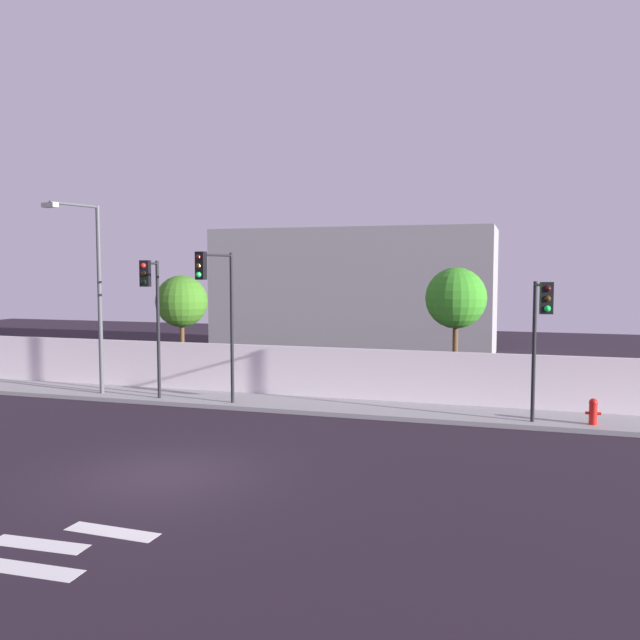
{
  "coord_description": "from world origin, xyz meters",
  "views": [
    {
      "loc": [
        7.9,
        -13.36,
        4.73
      ],
      "look_at": [
        1.82,
        6.5,
        3.17
      ],
      "focal_mm": 37.4,
      "sensor_mm": 36.0,
      "label": 1
    }
  ],
  "objects_px": {
    "traffic_light_center": "(541,321)",
    "traffic_light_right": "(216,295)",
    "fire_hydrant": "(593,411)",
    "roadside_tree_midleft": "(456,299)",
    "roadside_tree_leftmost": "(182,302)",
    "traffic_light_left": "(151,299)",
    "street_lamp_curbside": "(93,282)"
  },
  "relations": [
    {
      "from": "traffic_light_center",
      "to": "roadside_tree_leftmost",
      "type": "bearing_deg",
      "value": 164.21
    },
    {
      "from": "roadside_tree_midleft",
      "to": "traffic_light_center",
      "type": "bearing_deg",
      "value": -54.2
    },
    {
      "from": "traffic_light_left",
      "to": "roadside_tree_midleft",
      "type": "xyz_separation_m",
      "value": [
        10.11,
        3.64,
        0.01
      ]
    },
    {
      "from": "traffic_light_left",
      "to": "traffic_light_right",
      "type": "xyz_separation_m",
      "value": [
        2.66,
        -0.35,
        0.21
      ]
    },
    {
      "from": "traffic_light_left",
      "to": "roadside_tree_leftmost",
      "type": "height_order",
      "value": "traffic_light_left"
    },
    {
      "from": "traffic_light_center",
      "to": "traffic_light_right",
      "type": "relative_size",
      "value": 0.82
    },
    {
      "from": "roadside_tree_leftmost",
      "to": "roadside_tree_midleft",
      "type": "distance_m",
      "value": 10.94
    },
    {
      "from": "traffic_light_right",
      "to": "roadside_tree_leftmost",
      "type": "bearing_deg",
      "value": 131.13
    },
    {
      "from": "traffic_light_right",
      "to": "roadside_tree_leftmost",
      "type": "height_order",
      "value": "traffic_light_right"
    },
    {
      "from": "street_lamp_curbside",
      "to": "roadside_tree_midleft",
      "type": "distance_m",
      "value": 13.17
    },
    {
      "from": "street_lamp_curbside",
      "to": "traffic_light_right",
      "type": "bearing_deg",
      "value": -7.6
    },
    {
      "from": "traffic_light_center",
      "to": "roadside_tree_leftmost",
      "type": "xyz_separation_m",
      "value": [
        -13.74,
        3.88,
        0.18
      ]
    },
    {
      "from": "fire_hydrant",
      "to": "roadside_tree_leftmost",
      "type": "bearing_deg",
      "value": 168.68
    },
    {
      "from": "street_lamp_curbside",
      "to": "fire_hydrant",
      "type": "bearing_deg",
      "value": 0.75
    },
    {
      "from": "traffic_light_right",
      "to": "roadside_tree_leftmost",
      "type": "xyz_separation_m",
      "value": [
        -3.48,
        3.99,
        -0.47
      ]
    },
    {
      "from": "traffic_light_right",
      "to": "street_lamp_curbside",
      "type": "height_order",
      "value": "street_lamp_curbside"
    },
    {
      "from": "traffic_light_left",
      "to": "traffic_light_right",
      "type": "relative_size",
      "value": 0.95
    },
    {
      "from": "traffic_light_right",
      "to": "fire_hydrant",
      "type": "height_order",
      "value": "traffic_light_right"
    },
    {
      "from": "traffic_light_left",
      "to": "fire_hydrant",
      "type": "bearing_deg",
      "value": 2.27
    },
    {
      "from": "fire_hydrant",
      "to": "roadside_tree_midleft",
      "type": "xyz_separation_m",
      "value": [
        -4.36,
        3.06,
        3.15
      ]
    },
    {
      "from": "traffic_light_left",
      "to": "roadside_tree_midleft",
      "type": "bearing_deg",
      "value": 19.77
    },
    {
      "from": "fire_hydrant",
      "to": "traffic_light_center",
      "type": "bearing_deg",
      "value": -152.17
    },
    {
      "from": "traffic_light_center",
      "to": "fire_hydrant",
      "type": "xyz_separation_m",
      "value": [
        1.56,
        0.82,
        -2.71
      ]
    },
    {
      "from": "traffic_light_left",
      "to": "traffic_light_center",
      "type": "relative_size",
      "value": 1.16
    },
    {
      "from": "traffic_light_right",
      "to": "roadside_tree_midleft",
      "type": "xyz_separation_m",
      "value": [
        7.45,
        3.99,
        -0.2
      ]
    },
    {
      "from": "traffic_light_center",
      "to": "fire_hydrant",
      "type": "bearing_deg",
      "value": 27.83
    },
    {
      "from": "traffic_light_left",
      "to": "traffic_light_right",
      "type": "distance_m",
      "value": 2.7
    },
    {
      "from": "traffic_light_center",
      "to": "fire_hydrant",
      "type": "relative_size",
      "value": 5.42
    },
    {
      "from": "traffic_light_right",
      "to": "traffic_light_center",
      "type": "bearing_deg",
      "value": 0.59
    },
    {
      "from": "fire_hydrant",
      "to": "traffic_light_right",
      "type": "bearing_deg",
      "value": -175.51
    },
    {
      "from": "traffic_light_center",
      "to": "traffic_light_right",
      "type": "height_order",
      "value": "traffic_light_right"
    },
    {
      "from": "traffic_light_center",
      "to": "roadside_tree_midleft",
      "type": "relative_size",
      "value": 0.88
    }
  ]
}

